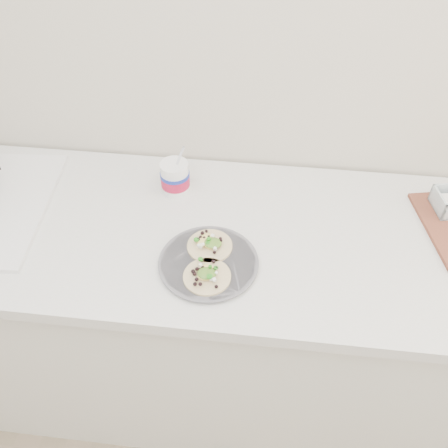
# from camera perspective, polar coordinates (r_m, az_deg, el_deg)

# --- Properties ---
(counter) EXTENTS (2.44, 0.66, 0.90)m
(counter) POSITION_cam_1_polar(r_m,az_deg,el_deg) (1.79, -2.58, -10.42)
(counter) COLOR silver
(counter) RESTS_ON ground
(taco_plate) EXTENTS (0.27, 0.27, 0.04)m
(taco_plate) POSITION_cam_1_polar(r_m,az_deg,el_deg) (1.33, -1.79, -4.22)
(taco_plate) COLOR #5E5D64
(taco_plate) RESTS_ON counter
(tub) EXTENTS (0.09, 0.09, 0.20)m
(tub) POSITION_cam_1_polar(r_m,az_deg,el_deg) (1.52, -5.55, 5.61)
(tub) COLOR white
(tub) RESTS_ON counter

